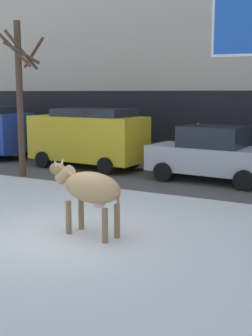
{
  "coord_description": "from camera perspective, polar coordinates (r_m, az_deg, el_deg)",
  "views": [
    {
      "loc": [
        5.52,
        -7.19,
        2.93
      ],
      "look_at": [
        0.31,
        2.28,
        1.1
      ],
      "focal_mm": 47.86,
      "sensor_mm": 36.0,
      "label": 1
    }
  ],
  "objects": [
    {
      "name": "car_silver_sedan",
      "position": [
        15.07,
        10.92,
        1.72
      ],
      "size": [
        4.28,
        2.15,
        1.84
      ],
      "color": "#B7BABF",
      "rests_on": "ground"
    },
    {
      "name": "cow_tan",
      "position": [
        9.19,
        -4.68,
        -2.6
      ],
      "size": [
        1.93,
        0.78,
        1.54
      ],
      "color": "tan",
      "rests_on": "ground"
    },
    {
      "name": "road_strip",
      "position": [
        15.79,
        7.84,
        -1.16
      ],
      "size": [
        60.0,
        5.6,
        0.01
      ],
      "primitive_type": "cube",
      "color": "#514F4C",
      "rests_on": "ground"
    },
    {
      "name": "building_facade",
      "position": [
        21.81,
        14.55,
        18.68
      ],
      "size": [
        44.0,
        6.1,
        13.0
      ],
      "color": "#BCB29E",
      "rests_on": "ground"
    },
    {
      "name": "pedestrian_by_cars",
      "position": [
        23.17,
        -10.69,
        4.36
      ],
      "size": [
        0.36,
        0.24,
        1.73
      ],
      "color": "#282833",
      "rests_on": "ground"
    },
    {
      "name": "bare_tree_far_back",
      "position": [
        15.95,
        -13.3,
        9.44
      ],
      "size": [
        1.3,
        1.68,
        5.31
      ],
      "color": "#4C3828",
      "rests_on": "ground"
    },
    {
      "name": "car_yellow_van",
      "position": [
        17.55,
        -4.84,
        4.05
      ],
      "size": [
        4.69,
        2.3,
        2.32
      ],
      "color": "gold",
      "rests_on": "ground"
    },
    {
      "name": "pedestrian_far_left",
      "position": [
        19.0,
        9.21,
        3.29
      ],
      "size": [
        0.36,
        0.24,
        1.73
      ],
      "color": "#282833",
      "rests_on": "ground"
    },
    {
      "name": "ground_plane",
      "position": [
        9.52,
        -8.39,
        -8.41
      ],
      "size": [
        120.0,
        120.0,
        0.0
      ],
      "primitive_type": "plane",
      "color": "white"
    }
  ]
}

